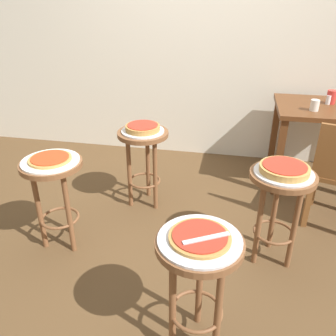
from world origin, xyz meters
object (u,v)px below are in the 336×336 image
(stool_middle, at_px, (54,184))
(serving_plate_leftside, at_px, (284,173))
(cup_near_edge, at_px, (315,105))
(condiment_shaker, at_px, (328,100))
(serving_plate_foreground, at_px, (200,240))
(cup_far_edge, at_px, (331,97))
(pizza_foreground, at_px, (200,237))
(stool_leftside, at_px, (280,197))
(pizza_rear, at_px, (143,128))
(pizza_server_knife, at_px, (206,238))
(stool_rear, at_px, (143,151))
(dining_table, at_px, (327,120))
(pizza_middle, at_px, (50,159))
(serving_plate_middle, at_px, (50,161))
(pizza_leftside, at_px, (284,169))
(stool_foreground, at_px, (198,269))
(serving_plate_rear, at_px, (143,131))

(stool_middle, xyz_separation_m, serving_plate_leftside, (1.47, 0.13, 0.17))
(cup_near_edge, xyz_separation_m, condiment_shaker, (0.15, 0.22, -0.01))
(serving_plate_foreground, relative_size, cup_far_edge, 3.21)
(pizza_foreground, height_order, stool_leftside, pizza_foreground)
(serving_plate_leftside, relative_size, pizza_rear, 1.33)
(serving_plate_foreground, xyz_separation_m, pizza_server_knife, (0.03, -0.02, 0.03))
(serving_plate_leftside, distance_m, stool_rear, 1.16)
(dining_table, distance_m, cup_far_edge, 0.21)
(serving_plate_leftside, height_order, stool_rear, serving_plate_leftside)
(pizza_middle, distance_m, stool_leftside, 1.49)
(stool_leftside, relative_size, cup_near_edge, 7.08)
(cup_far_edge, bearing_deg, serving_plate_middle, -144.12)
(stool_middle, xyz_separation_m, stool_leftside, (1.47, 0.13, 0.00))
(pizza_foreground, distance_m, pizza_leftside, 0.85)
(stool_leftside, bearing_deg, stool_middle, -175.00)
(pizza_foreground, distance_m, cup_near_edge, 1.95)
(condiment_shaker, bearing_deg, serving_plate_leftside, -110.53)
(pizza_foreground, xyz_separation_m, pizza_middle, (-1.05, 0.61, 0.00))
(serving_plate_middle, xyz_separation_m, pizza_leftside, (1.47, 0.13, 0.03))
(stool_middle, relative_size, pizza_rear, 2.43)
(stool_foreground, height_order, pizza_foreground, pizza_foreground)
(serving_plate_foreground, bearing_deg, pizza_rear, 115.50)
(stool_rear, relative_size, serving_plate_rear, 1.94)
(serving_plate_rear, relative_size, cup_near_edge, 3.64)
(dining_table, bearing_deg, condiment_shaker, 101.23)
(serving_plate_foreground, height_order, pizza_server_knife, pizza_server_knife)
(pizza_foreground, relative_size, cup_near_edge, 3.02)
(serving_plate_foreground, bearing_deg, cup_far_edge, 65.52)
(stool_foreground, height_order, pizza_leftside, pizza_leftside)
(pizza_foreground, height_order, serving_plate_leftside, pizza_foreground)
(pizza_foreground, relative_size, pizza_leftside, 0.94)
(stool_middle, xyz_separation_m, cup_far_edge, (1.98, 1.43, 0.31))
(stool_leftside, relative_size, pizza_leftside, 2.20)
(pizza_foreground, distance_m, stool_rear, 1.40)
(pizza_foreground, xyz_separation_m, pizza_server_knife, (0.03, -0.02, 0.01))
(condiment_shaker, bearing_deg, pizza_leftside, -110.53)
(stool_rear, height_order, pizza_rear, pizza_rear)
(pizza_foreground, bearing_deg, condiment_shaker, 65.84)
(serving_plate_rear, bearing_deg, stool_leftside, -26.78)
(pizza_leftside, xyz_separation_m, condiment_shaker, (0.48, 1.27, 0.10))
(serving_plate_foreground, distance_m, serving_plate_leftside, 0.85)
(serving_plate_foreground, distance_m, pizza_leftside, 0.85)
(pizza_foreground, xyz_separation_m, cup_near_edge, (0.75, 1.79, 0.11))
(cup_near_edge, bearing_deg, pizza_foreground, -112.73)
(serving_plate_middle, xyz_separation_m, serving_plate_leftside, (1.47, 0.13, 0.00))
(stool_middle, height_order, serving_plate_rear, serving_plate_rear)
(pizza_leftside, distance_m, stool_rear, 1.17)
(pizza_foreground, relative_size, serving_plate_rear, 0.83)
(pizza_rear, relative_size, pizza_server_knife, 1.23)
(stool_middle, xyz_separation_m, serving_plate_rear, (0.45, 0.65, 0.17))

